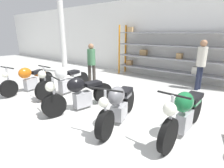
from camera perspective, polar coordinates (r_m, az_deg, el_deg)
The scene contains 11 objects.
ground_plane at distance 4.64m, azimuth -3.12°, elevation -9.42°, with size 30.00×30.00×0.00m, color silver.
back_wall at distance 8.33m, azimuth 19.50°, elevation 13.95°, with size 30.00×0.08×3.60m.
shelving_rack at distance 8.04m, azimuth 17.85°, elevation 9.79°, with size 5.08×0.63×2.40m.
support_pillar at distance 9.48m, azimuth -15.87°, elevation 14.43°, with size 0.28×0.28×3.60m.
motorcycle_orange at distance 6.89m, azimuth -25.54°, elevation 1.52°, with size 0.68×2.06×0.99m.
motorcycle_white at distance 6.08m, azimuth -15.42°, elevation 1.06°, with size 0.58×2.15×1.08m.
motorcycle_black at distance 4.77m, azimuth -10.56°, elevation -3.04°, with size 0.79×2.07×1.03m.
motorcycle_grey at distance 3.97m, azimuth 2.02°, elevation -6.79°, with size 0.82×1.95×1.02m.
motorcycle_green at distance 3.78m, azimuth 22.56°, elevation -8.56°, with size 0.56×2.10×1.07m.
person_browsing at distance 7.00m, azimuth 27.14°, elevation 6.75°, with size 0.38×0.38×1.79m.
person_near_rack at distance 7.07m, azimuth -6.74°, elevation 7.56°, with size 0.45×0.45×1.62m.
Camera 1 is at (2.80, -3.11, 2.01)m, focal length 28.00 mm.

